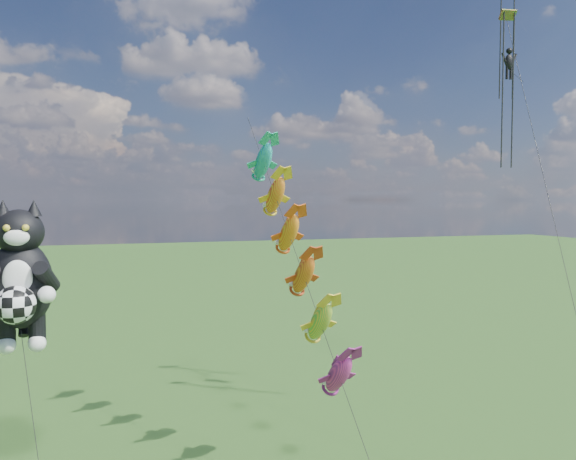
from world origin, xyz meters
name	(u,v)px	position (x,y,z in m)	size (l,w,h in m)	color
cat_kite_rig	(20,276)	(-2.52, 6.90, 9.54)	(3.10, 4.37, 12.66)	#4F3F29
fish_windsock_rig	(296,254)	(9.95, 8.43, 9.93)	(2.16, 15.88, 17.67)	#4F3F29
parafoil_rig	(510,59)	(23.47, 9.34, 20.87)	(7.75, 16.32, 26.39)	#4F3F29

